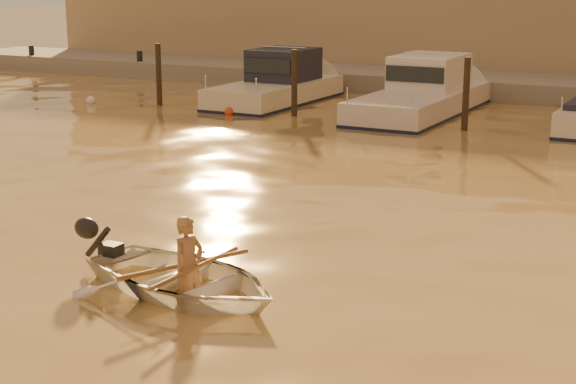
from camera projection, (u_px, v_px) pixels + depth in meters
The scene contains 17 objects.
ground_plane at pixel (187, 280), 12.40m from camera, with size 160.00×160.00×0.00m, color olive.
dinghy at pixel (184, 279), 11.87m from camera, with size 2.20×3.08×0.64m, color white.
person at pixel (189, 267), 11.76m from camera, with size 0.51×0.33×1.39m, color #9C6F4E.
outboard_motor at pixel (110, 252), 12.76m from camera, with size 0.90×0.40×0.70m, color black, non-canonical shape.
oar_port at pixel (197, 267), 11.67m from camera, with size 0.06×0.06×2.10m, color brown.
oar_starboard at pixel (186, 264), 11.79m from camera, with size 0.06×0.06×2.10m, color brown.
moored_boat_1 at pixel (275, 84), 29.31m from camera, with size 2.26×6.72×1.75m, color beige, non-canonical shape.
moored_boat_2 at pixel (421, 94), 26.99m from camera, with size 2.38×7.93×1.75m, color silver, non-canonical shape.
piling_0 at pixel (159, 77), 28.79m from camera, with size 0.18×0.18×2.20m, color #2D2319.
piling_1 at pixel (294, 86), 26.52m from camera, with size 0.18×0.18×2.20m, color #2D2319.
piling_2 at pixel (466, 98), 24.11m from camera, with size 0.18×0.18×2.20m, color #2D2319.
fender_a at pixel (91, 101), 29.26m from camera, with size 0.30×0.30×0.30m, color white.
fender_b at pixel (229, 112), 26.90m from camera, with size 0.30×0.30×0.30m, color #D04318.
fender_c at pixel (392, 125), 24.45m from camera, with size 0.30×0.30×0.30m, color white.
fender_d at pixel (566, 135), 23.00m from camera, with size 0.30×0.30×0.30m, color orange.
quay at pixel (535, 93), 30.80m from camera, with size 52.00×4.00×1.00m, color gray.
waterfront_building at pixel (571, 20), 34.97m from camera, with size 46.00×7.00×4.80m, color #9E8466.
Camera 1 is at (6.76, -9.70, 4.20)m, focal length 55.00 mm.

